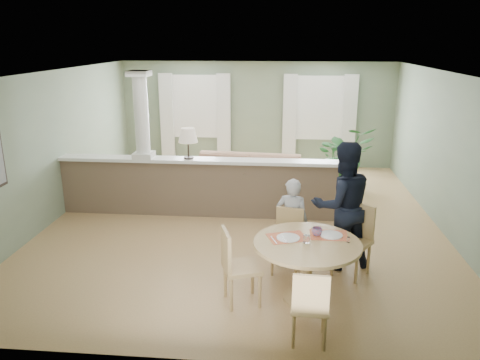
# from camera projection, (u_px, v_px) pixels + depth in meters

# --- Properties ---
(ground) EXTENTS (8.00, 8.00, 0.00)m
(ground) POSITION_uv_depth(u_px,v_px,m) (244.00, 220.00, 8.71)
(ground) COLOR tan
(ground) RESTS_ON ground
(room_shell) EXTENTS (7.02, 8.02, 2.71)m
(room_shell) POSITION_uv_depth(u_px,v_px,m) (245.00, 118.00, 8.79)
(room_shell) COLOR gray
(room_shell) RESTS_ON ground
(pony_wall) EXTENTS (5.32, 0.38, 2.70)m
(pony_wall) POSITION_uv_depth(u_px,v_px,m) (193.00, 179.00, 8.78)
(pony_wall) COLOR brown
(pony_wall) RESTS_ON ground
(sofa) EXTENTS (3.00, 1.38, 0.85)m
(sofa) POSITION_uv_depth(u_px,v_px,m) (246.00, 177.00, 9.94)
(sofa) COLOR #9C7155
(sofa) RESTS_ON ground
(houseplant) EXTENTS (1.55, 1.43, 1.42)m
(houseplant) POSITION_uv_depth(u_px,v_px,m) (343.00, 156.00, 10.49)
(houseplant) COLOR #255E27
(houseplant) RESTS_ON ground
(dining_table) EXTENTS (1.35, 1.35, 0.92)m
(dining_table) POSITION_uv_depth(u_px,v_px,m) (307.00, 254.00, 5.87)
(dining_table) COLOR tan
(dining_table) RESTS_ON ground
(chair_far_boy) EXTENTS (0.49, 0.49, 0.92)m
(chair_far_boy) POSITION_uv_depth(u_px,v_px,m) (288.00, 237.00, 6.71)
(chair_far_boy) COLOR tan
(chair_far_boy) RESTS_ON ground
(chair_far_man) EXTENTS (0.64, 0.64, 1.01)m
(chair_far_man) POSITION_uv_depth(u_px,v_px,m) (355.00, 236.00, 6.61)
(chair_far_man) COLOR tan
(chair_far_man) RESTS_ON ground
(chair_near) EXTENTS (0.43, 0.43, 0.91)m
(chair_near) POSITION_uv_depth(u_px,v_px,m) (310.00, 304.00, 5.03)
(chair_near) COLOR tan
(chair_near) RESTS_ON ground
(chair_side) EXTENTS (0.57, 0.57, 1.00)m
(chair_side) POSITION_uv_depth(u_px,v_px,m) (236.00, 263.00, 5.84)
(chair_side) COLOR tan
(chair_side) RESTS_ON ground
(child_person) EXTENTS (0.54, 0.41, 1.32)m
(child_person) POSITION_uv_depth(u_px,v_px,m) (292.00, 221.00, 6.90)
(child_person) COLOR #A1A2A6
(child_person) RESTS_ON ground
(man_person) EXTENTS (1.08, 0.94, 1.88)m
(man_person) POSITION_uv_depth(u_px,v_px,m) (342.00, 205.00, 6.74)
(man_person) COLOR black
(man_person) RESTS_ON ground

